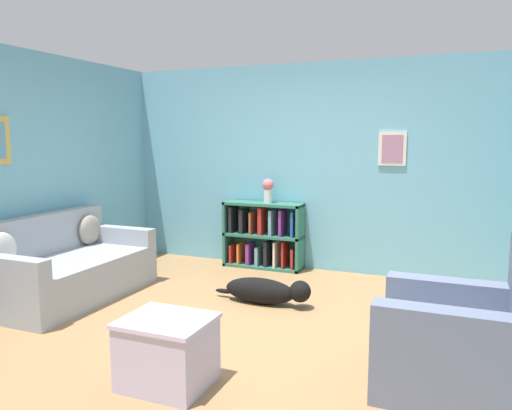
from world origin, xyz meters
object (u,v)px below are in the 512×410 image
dog (266,291)px  couch (66,269)px  bookshelf (264,236)px  coffee_table (167,350)px  vase (268,189)px  recliner_chair (467,341)px

dog → couch: bearing=-163.8°
bookshelf → coffee_table: bearing=-80.2°
couch → vase: (1.53, 1.94, 0.72)m
recliner_chair → couch: bearing=172.0°
couch → vase: size_ratio=5.74×
bookshelf → coffee_table: 3.23m
coffee_table → vase: bearing=98.7°
couch → dog: (2.03, 0.59, -0.17)m
recliner_chair → vase: size_ratio=3.34×
dog → bookshelf: bearing=112.6°
recliner_chair → bookshelf: bearing=134.1°
recliner_chair → dog: 2.19m
couch → dog: size_ratio=1.67×
couch → recliner_chair: size_ratio=1.72×
coffee_table → dog: (0.02, 1.81, -0.11)m
coffee_table → recliner_chair: bearing=19.9°
couch → coffee_table: 2.36m
couch → bookshelf: 2.44m
recliner_chair → coffee_table: bearing=-160.1°
couch → vase: bearing=51.7°
coffee_table → dog: 1.82m
bookshelf → coffee_table: (0.55, -3.18, -0.16)m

